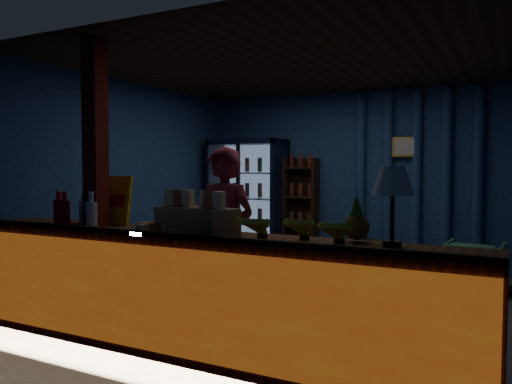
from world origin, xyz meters
TOP-DOWN VIEW (x-y plane):
  - ground at (0.00, 0.00)m, footprint 4.60×4.60m
  - room_walls at (0.00, 0.00)m, footprint 4.60×4.60m
  - counter at (0.00, -1.91)m, footprint 4.40×0.57m
  - support_post at (-1.05, -1.90)m, footprint 0.16×0.16m
  - beverage_cooler at (-1.55, 1.92)m, footprint 1.20×0.62m
  - bottle_shelf at (-0.70, 2.06)m, footprint 0.50×0.28m
  - curtain_folds at (1.00, 2.14)m, footprint 1.74×0.14m
  - framed_picture at (0.85, 2.10)m, footprint 0.36×0.04m
  - shopkeeper at (-0.09, -1.33)m, footprint 0.63×0.44m
  - green_chair at (1.83, 1.27)m, footprint 0.68×0.69m
  - side_table at (0.42, 1.50)m, footprint 0.61×0.52m
  - yellow_sign at (-1.12, -1.72)m, footprint 0.56×0.14m
  - soda_bottles at (-1.24, -1.97)m, footprint 0.58×0.18m
  - snack_box_left at (0.20, -1.95)m, footprint 0.40×0.37m
  - snack_box_centre at (-0.17, -1.87)m, footprint 0.33×0.27m
  - pastry_tray at (-0.35, -1.97)m, footprint 0.47×0.47m
  - banana_bunches at (0.73, -1.90)m, footprint 1.14×0.32m
  - table_lamp at (1.51, -1.83)m, footprint 0.27×0.27m
  - pineapple at (1.23, -1.71)m, footprint 0.19×0.19m

SIDE VIEW (x-z plane):
  - ground at x=0.00m, z-range 0.00..0.00m
  - side_table at x=0.42m, z-range -0.04..0.51m
  - green_chair at x=1.83m, z-range 0.00..0.59m
  - counter at x=0.00m, z-range -0.02..0.97m
  - bottle_shelf at x=-0.70m, z-range -0.01..1.59m
  - shopkeeper at x=-0.09m, z-range 0.00..1.66m
  - beverage_cooler at x=-1.55m, z-range -0.02..1.88m
  - pastry_tray at x=-0.35m, z-range 0.94..1.01m
  - banana_bunches at x=0.73m, z-range 0.95..1.13m
  - snack_box_centre at x=-0.17m, z-range 0.90..1.24m
  - snack_box_left at x=0.20m, z-range 0.90..1.24m
  - soda_bottles at x=-1.24m, z-range 0.92..1.23m
  - pineapple at x=1.23m, z-range 0.92..1.24m
  - yellow_sign at x=-1.12m, z-range 0.95..1.39m
  - support_post at x=-1.05m, z-range 0.00..2.60m
  - curtain_folds at x=1.00m, z-range 0.05..2.55m
  - table_lamp at x=1.51m, z-range 1.10..1.63m
  - room_walls at x=0.00m, z-range -0.73..3.87m
  - framed_picture at x=0.85m, z-range 1.61..1.89m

